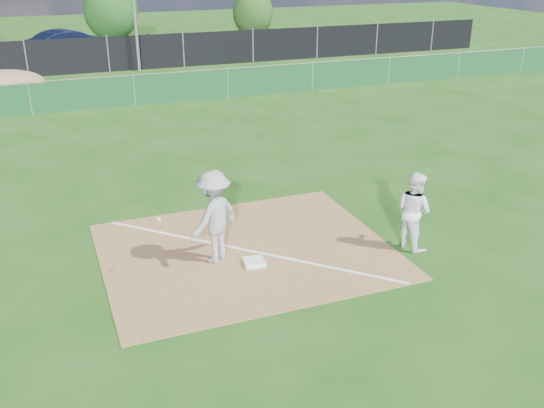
# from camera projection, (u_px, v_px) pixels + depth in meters

# --- Properties ---
(ground) EXTENTS (90.00, 90.00, 0.00)m
(ground) POSITION_uv_depth(u_px,v_px,m) (160.00, 138.00, 20.67)
(ground) COLOR #19450E
(ground) RESTS_ON ground
(infield_dirt) EXTENTS (6.00, 5.00, 0.02)m
(infield_dirt) POSITION_uv_depth(u_px,v_px,m) (246.00, 251.00, 12.94)
(infield_dirt) COLOR olive
(infield_dirt) RESTS_ON ground
(foul_line) EXTENTS (5.01, 5.01, 0.01)m
(foul_line) POSITION_uv_depth(u_px,v_px,m) (246.00, 250.00, 12.94)
(foul_line) COLOR white
(foul_line) RESTS_ON infield_dirt
(green_fence) EXTENTS (44.00, 0.05, 1.20)m
(green_fence) POSITION_uv_depth(u_px,v_px,m) (134.00, 91.00, 24.73)
(green_fence) COLOR #0F3A1B
(green_fence) RESTS_ON ground
(dirt_mound) EXTENTS (3.38, 2.60, 1.17)m
(dirt_mound) POSITION_uv_depth(u_px,v_px,m) (4.00, 84.00, 26.07)
(dirt_mound) COLOR olive
(dirt_mound) RESTS_ON ground
(black_fence) EXTENTS (46.00, 0.04, 1.80)m
(black_fence) POSITION_uv_depth(u_px,v_px,m) (108.00, 54.00, 31.49)
(black_fence) COLOR black
(black_fence) RESTS_ON ground
(parking_lot) EXTENTS (46.00, 9.00, 0.01)m
(parking_lot) POSITION_uv_depth(u_px,v_px,m) (99.00, 57.00, 36.13)
(parking_lot) COLOR black
(parking_lot) RESTS_ON ground
(first_base) EXTENTS (0.47, 0.47, 0.09)m
(first_base) POSITION_uv_depth(u_px,v_px,m) (254.00, 262.00, 12.35)
(first_base) COLOR white
(first_base) RESTS_ON infield_dirt
(play_at_first) EXTENTS (1.92, 1.28, 1.94)m
(play_at_first) POSITION_uv_depth(u_px,v_px,m) (214.00, 216.00, 12.19)
(play_at_first) COLOR #A4A4A6
(play_at_first) RESTS_ON infield_dirt
(runner) EXTENTS (0.81, 0.95, 1.71)m
(runner) POSITION_uv_depth(u_px,v_px,m) (414.00, 210.00, 12.82)
(runner) COLOR white
(runner) RESTS_ON ground
(car_mid) EXTENTS (5.28, 3.50, 1.65)m
(car_mid) POSITION_uv_depth(u_px,v_px,m) (71.00, 44.00, 35.49)
(car_mid) COLOR #111733
(car_mid) RESTS_ON parking_lot
(car_right) EXTENTS (4.53, 2.54, 1.24)m
(car_right) POSITION_uv_depth(u_px,v_px,m) (181.00, 44.00, 36.80)
(car_right) COLOR black
(car_right) RESTS_ON parking_lot
(tree_mid) EXTENTS (3.60, 3.60, 4.27)m
(tree_mid) POSITION_uv_depth(u_px,v_px,m) (111.00, 10.00, 40.66)
(tree_mid) COLOR #382316
(tree_mid) RESTS_ON ground
(tree_right) EXTENTS (2.88, 2.88, 3.41)m
(tree_right) POSITION_uv_depth(u_px,v_px,m) (253.00, 13.00, 43.24)
(tree_right) COLOR #382316
(tree_right) RESTS_ON ground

